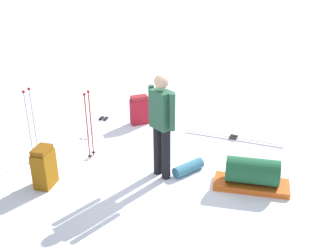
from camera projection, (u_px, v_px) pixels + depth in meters
The scene contains 10 objects.
ground_plane at pixel (168, 163), 6.99m from camera, with size 80.00×80.00×0.00m, color white.
skier_standing at pixel (162, 121), 6.24m from camera, with size 0.29×0.56×1.70m.
ski_pair_near at pixel (104, 119), 8.64m from camera, with size 1.85×0.81×0.05m.
ski_pair_far at pixel (233, 138), 7.84m from camera, with size 0.66×1.88×0.05m.
backpack_large_dark at pixel (140, 110), 8.37m from camera, with size 0.41×0.37×0.60m.
backpack_bright at pixel (44, 167), 6.24m from camera, with size 0.42×0.36×0.65m.
ski_poles_planted_near at pixel (31, 122), 6.78m from camera, with size 0.20×0.11×1.30m.
ski_poles_planted_far at pixel (89, 122), 6.90m from camera, with size 0.20×0.11×1.22m.
gear_sled at pixel (252, 175), 6.22m from camera, with size 0.86×1.22×0.49m.
sleeping_mat_rolled at pixel (188, 168), 6.68m from camera, with size 0.18×0.18×0.55m, color teal.
Camera 1 is at (4.95, 3.53, 3.50)m, focal length 43.88 mm.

